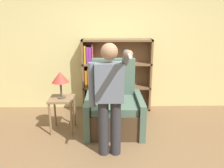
# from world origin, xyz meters

# --- Properties ---
(ground_plane) EXTENTS (14.00, 14.00, 0.00)m
(ground_plane) POSITION_xyz_m (0.00, 0.00, 0.00)
(ground_plane) COLOR brown
(wall_back) EXTENTS (8.00, 0.06, 2.80)m
(wall_back) POSITION_xyz_m (0.00, 2.03, 1.40)
(wall_back) COLOR #DBCC84
(wall_back) RESTS_ON ground_plane
(bookcase) EXTENTS (1.44, 0.28, 1.52)m
(bookcase) POSITION_xyz_m (-0.00, 1.87, 0.74)
(bookcase) COLOR brown
(bookcase) RESTS_ON ground_plane
(armchair) EXTENTS (0.98, 0.94, 1.22)m
(armchair) POSITION_xyz_m (0.03, 0.99, 0.37)
(armchair) COLOR #4C3823
(armchair) RESTS_ON ground_plane
(person_standing) EXTENTS (0.54, 0.78, 1.62)m
(person_standing) POSITION_xyz_m (-0.05, 0.18, 0.92)
(person_standing) COLOR #2D2D33
(person_standing) RESTS_ON ground_plane
(side_table) EXTENTS (0.41, 0.41, 0.61)m
(side_table) POSITION_xyz_m (-0.87, 0.92, 0.49)
(side_table) COLOR #846647
(side_table) RESTS_ON ground_plane
(table_lamp) EXTENTS (0.29, 0.29, 0.46)m
(table_lamp) POSITION_xyz_m (-0.87, 0.92, 0.97)
(table_lamp) COLOR #4C4233
(table_lamp) RESTS_ON side_table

